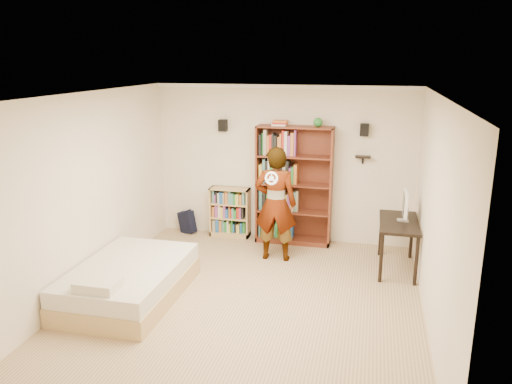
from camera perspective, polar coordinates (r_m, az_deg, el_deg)
ground at (r=6.81m, az=-0.86°, el=-12.27°), size 4.50×5.00×0.01m
room_shell at (r=6.20m, az=-0.92°, el=2.35°), size 4.52×5.02×2.71m
crown_molding at (r=6.07m, az=-0.96°, el=10.74°), size 4.50×5.00×0.06m
speaker_left at (r=8.72m, az=-3.81°, el=7.60°), size 0.14×0.12×0.20m
speaker_right at (r=8.34m, az=12.29°, el=6.96°), size 0.14×0.12×0.20m
wall_shelf at (r=8.43m, az=12.12°, el=3.94°), size 0.25×0.16×0.02m
tall_bookshelf at (r=8.54m, az=4.36°, el=0.72°), size 1.29×0.38×2.04m
low_bookshelf at (r=8.99m, az=-2.99°, el=-2.31°), size 0.71×0.27×0.89m
computer_desk at (r=7.88m, az=15.85°, el=-5.89°), size 0.56×1.13×0.77m
imac at (r=7.73m, az=16.54°, el=-1.58°), size 0.10×0.45×0.45m
daybed at (r=6.98m, az=-14.33°, el=-9.39°), size 1.30×1.99×0.59m
person at (r=7.82m, az=2.25°, el=-1.38°), size 0.69×0.47×1.83m
wii_wheel at (r=7.37m, az=1.78°, el=1.57°), size 0.20×0.08×0.21m
navy_bag at (r=9.30m, az=-7.87°, el=-3.37°), size 0.36×0.30×0.42m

